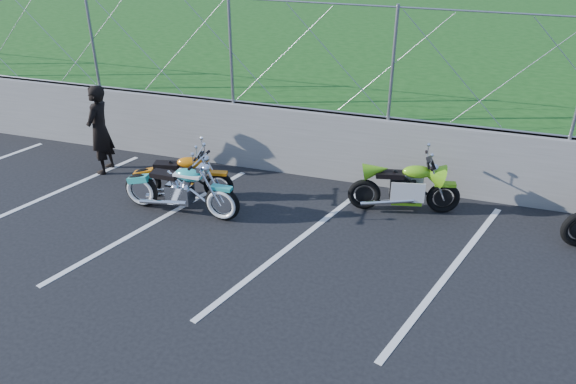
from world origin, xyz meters
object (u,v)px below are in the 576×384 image
(person_standing, at_px, (99,130))
(cruiser_turquoise, at_px, (182,191))
(sportbike_green, at_px, (406,189))
(naked_orange, at_px, (183,178))

(person_standing, bearing_deg, cruiser_turquoise, 58.58)
(cruiser_turquoise, xyz_separation_m, sportbike_green, (3.61, 1.24, -0.00))
(sportbike_green, xyz_separation_m, person_standing, (-5.86, -0.21, 0.45))
(sportbike_green, bearing_deg, naked_orange, 178.68)
(naked_orange, bearing_deg, person_standing, 153.65)
(cruiser_turquoise, xyz_separation_m, person_standing, (-2.25, 1.04, 0.44))
(sportbike_green, relative_size, person_standing, 1.08)
(naked_orange, distance_m, person_standing, 2.14)
(sportbike_green, bearing_deg, cruiser_turquoise, -173.23)
(cruiser_turquoise, bearing_deg, sportbike_green, 19.46)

